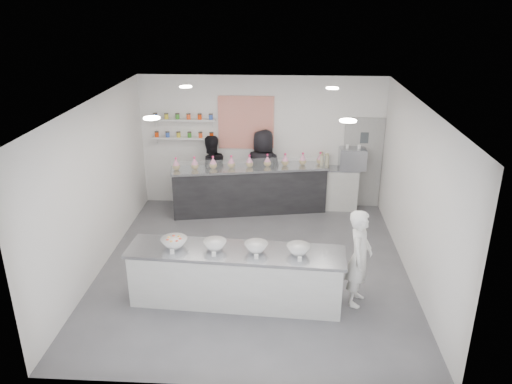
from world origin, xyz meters
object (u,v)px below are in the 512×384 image
(prep_counter, at_px, (236,276))
(back_bar, at_px, (250,190))
(staff_right, at_px, (263,170))
(espresso_machine, at_px, (352,159))
(staff_left, at_px, (211,172))
(espresso_ledge, at_px, (328,188))
(woman_prep, at_px, (359,258))

(prep_counter, height_order, back_bar, back_bar)
(back_bar, relative_size, staff_right, 1.86)
(back_bar, xyz_separation_m, espresso_machine, (2.29, 0.30, 0.67))
(espresso_machine, xyz_separation_m, staff_left, (-3.20, -0.05, -0.35))
(espresso_machine, bearing_deg, espresso_ledge, 180.00)
(back_bar, bearing_deg, staff_right, 29.99)
(prep_counter, xyz_separation_m, staff_right, (0.26, 3.84, 0.46))
(prep_counter, distance_m, woman_prep, 1.96)
(espresso_machine, height_order, staff_left, staff_left)
(espresso_ledge, distance_m, staff_left, 2.73)
(prep_counter, height_order, espresso_machine, espresso_machine)
(woman_prep, bearing_deg, espresso_ledge, 20.41)
(back_bar, distance_m, staff_right, 0.55)
(espresso_ledge, xyz_separation_m, espresso_machine, (0.50, 0.00, 0.72))
(back_bar, xyz_separation_m, woman_prep, (1.96, -3.49, 0.27))
(espresso_machine, relative_size, staff_left, 0.35)
(espresso_machine, distance_m, woman_prep, 3.83)
(espresso_ledge, xyz_separation_m, woman_prep, (0.17, -3.79, 0.31))
(staff_right, bearing_deg, espresso_machine, -161.98)
(espresso_ledge, relative_size, woman_prep, 0.82)
(espresso_ledge, distance_m, espresso_machine, 0.87)
(woman_prep, relative_size, staff_left, 0.94)
(prep_counter, xyz_separation_m, woman_prep, (1.93, 0.11, 0.34))
(back_bar, bearing_deg, woman_prep, -71.22)
(back_bar, height_order, espresso_machine, espresso_machine)
(prep_counter, relative_size, espresso_machine, 5.74)
(prep_counter, distance_m, espresso_machine, 4.56)
(staff_left, relative_size, staff_right, 0.92)
(staff_left, bearing_deg, back_bar, 139.93)
(espresso_ledge, height_order, woman_prep, woman_prep)
(prep_counter, height_order, woman_prep, woman_prep)
(prep_counter, distance_m, espresso_ledge, 4.27)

